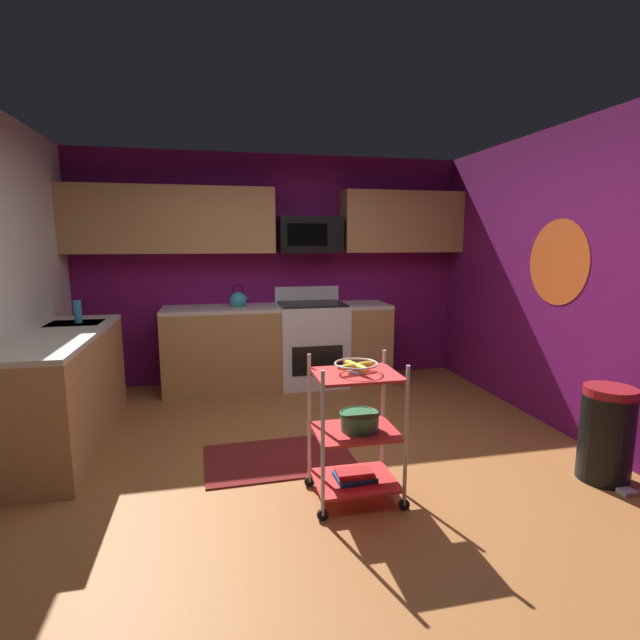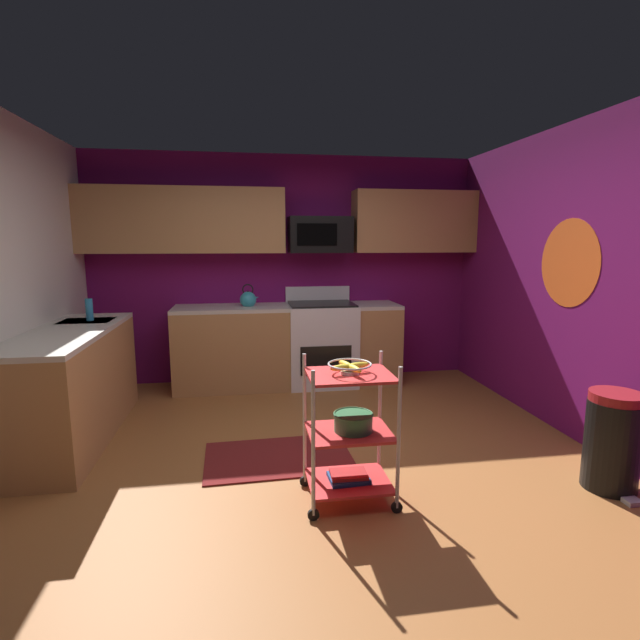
% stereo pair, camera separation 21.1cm
% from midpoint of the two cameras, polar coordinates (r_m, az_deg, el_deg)
% --- Properties ---
extents(floor, '(4.40, 4.80, 0.04)m').
position_cam_midpoint_polar(floor, '(3.64, -1.98, -17.63)').
color(floor, '#995B2D').
rests_on(floor, ground).
extents(wall_back, '(4.52, 0.06, 2.60)m').
position_cam_midpoint_polar(wall_back, '(5.66, -6.52, 5.96)').
color(wall_back, '#6B1156').
rests_on(wall_back, ground).
extents(wall_right, '(0.06, 4.80, 2.60)m').
position_cam_midpoint_polar(wall_right, '(4.26, 28.95, 3.74)').
color(wall_right, '#6B1156').
rests_on(wall_right, ground).
extents(wall_flower_decal, '(0.00, 0.74, 0.74)m').
position_cam_midpoint_polar(wall_flower_decal, '(4.56, 25.24, 6.21)').
color(wall_flower_decal, '#E5591E').
extents(counter_run, '(3.46, 2.47, 0.92)m').
position_cam_midpoint_polar(counter_run, '(4.91, -14.91, -4.71)').
color(counter_run, '#B27F4C').
rests_on(counter_run, ground).
extents(oven_range, '(0.76, 0.65, 1.10)m').
position_cam_midpoint_polar(oven_range, '(5.50, -2.10, -2.73)').
color(oven_range, white).
rests_on(oven_range, ground).
extents(upper_cabinets, '(4.40, 0.33, 0.70)m').
position_cam_midpoint_polar(upper_cabinets, '(5.45, -7.31, 11.60)').
color(upper_cabinets, '#B27F4C').
extents(microwave, '(0.70, 0.39, 0.40)m').
position_cam_midpoint_polar(microwave, '(5.48, -2.38, 10.09)').
color(microwave, black).
extents(rolling_cart, '(0.58, 0.43, 0.91)m').
position_cam_midpoint_polar(rolling_cart, '(3.09, 2.23, -13.06)').
color(rolling_cart, silver).
rests_on(rolling_cart, ground).
extents(fruit_bowl, '(0.27, 0.27, 0.07)m').
position_cam_midpoint_polar(fruit_bowl, '(2.95, 2.28, -5.47)').
color(fruit_bowl, silver).
rests_on(fruit_bowl, rolling_cart).
extents(mixing_bowl_large, '(0.25, 0.25, 0.11)m').
position_cam_midpoint_polar(mixing_bowl_large, '(3.07, 2.72, -11.88)').
color(mixing_bowl_large, '#387F4C').
rests_on(mixing_bowl_large, rolling_cart).
extents(book_stack, '(0.26, 0.20, 0.05)m').
position_cam_midpoint_polar(book_stack, '(3.22, 2.20, -18.02)').
color(book_stack, '#1E4C8C').
rests_on(book_stack, rolling_cart).
extents(kettle, '(0.21, 0.18, 0.26)m').
position_cam_midpoint_polar(kettle, '(5.33, -10.82, 2.37)').
color(kettle, teal).
rests_on(kettle, counter_run).
extents(dish_soap_bottle, '(0.06, 0.06, 0.20)m').
position_cam_midpoint_polar(dish_soap_bottle, '(4.75, -28.00, 0.88)').
color(dish_soap_bottle, '#2D8CBF').
rests_on(dish_soap_bottle, counter_run).
extents(trash_can, '(0.34, 0.42, 0.66)m').
position_cam_midpoint_polar(trash_can, '(3.84, 29.54, -11.73)').
color(trash_can, black).
rests_on(trash_can, ground).
extents(floor_rug, '(1.12, 0.74, 0.01)m').
position_cam_midpoint_polar(floor_rug, '(3.80, -6.54, -16.02)').
color(floor_rug, maroon).
rests_on(floor_rug, ground).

